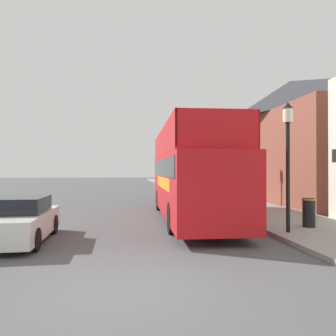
{
  "coord_description": "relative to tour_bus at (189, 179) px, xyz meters",
  "views": [
    {
      "loc": [
        0.05,
        -5.98,
        2.18
      ],
      "look_at": [
        1.68,
        7.01,
        2.27
      ],
      "focal_mm": 35.0,
      "sensor_mm": 36.0,
      "label": 1
    }
  ],
  "objects": [
    {
      "name": "litter_bin",
      "position": [
        3.74,
        -3.41,
        -1.12
      ],
      "size": [
        0.48,
        0.48,
        1.03
      ],
      "color": "black",
      "rests_on": "sidewalk"
    },
    {
      "name": "sidewalk",
      "position": [
        3.95,
        9.5,
        -1.73
      ],
      "size": [
        4.0,
        108.0,
        0.14
      ],
      "color": "gray",
      "rests_on": "ground_plane"
    },
    {
      "name": "parked_car_far_side",
      "position": [
        -6.02,
        -4.05,
        -1.16
      ],
      "size": [
        1.81,
        4.09,
        1.36
      ],
      "rotation": [
        0.0,
        0.0,
        3.17
      ],
      "color": "silver",
      "rests_on": "ground_plane"
    },
    {
      "name": "parked_car_ahead_of_bus",
      "position": [
        0.79,
        9.14,
        -1.1
      ],
      "size": [
        1.93,
        4.57,
        1.48
      ],
      "rotation": [
        0.0,
        0.0,
        0.02
      ],
      "color": "black",
      "rests_on": "ground_plane"
    },
    {
      "name": "lamp_post_nearest",
      "position": [
        2.51,
        -4.26,
        1.33
      ],
      "size": [
        0.35,
        0.35,
        4.3
      ],
      "color": "black",
      "rests_on": "sidewalk"
    },
    {
      "name": "tour_bus",
      "position": [
        0.0,
        0.0,
        0.0
      ],
      "size": [
        2.85,
        11.33,
        3.97
      ],
      "rotation": [
        0.0,
        0.0,
        -0.03
      ],
      "color": "red",
      "rests_on": "ground_plane"
    },
    {
      "name": "brick_terrace_rear",
      "position": [
        8.95,
        7.94,
        2.53
      ],
      "size": [
        6.0,
        16.46,
        8.67
      ],
      "color": "brown",
      "rests_on": "ground_plane"
    },
    {
      "name": "lamp_post_second",
      "position": [
        2.61,
        5.07,
        1.73
      ],
      "size": [
        0.35,
        0.35,
        4.94
      ],
      "color": "black",
      "rests_on": "sidewalk"
    },
    {
      "name": "ground_plane",
      "position": [
        -2.82,
        12.5,
        -1.8
      ],
      "size": [
        144.0,
        144.0,
        0.0
      ],
      "primitive_type": "plane",
      "color": "#4C4C4F"
    }
  ]
}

